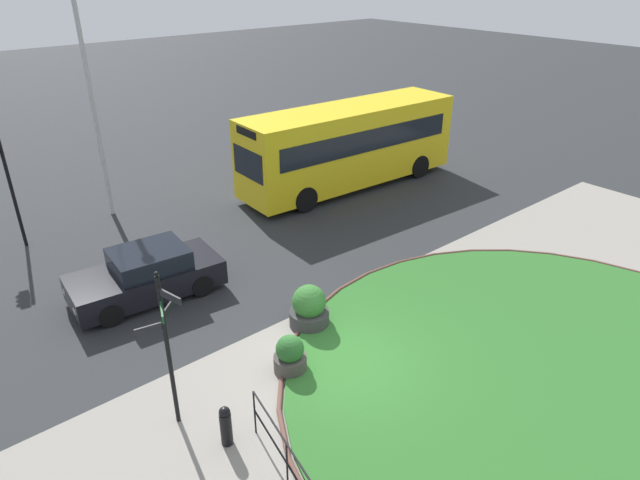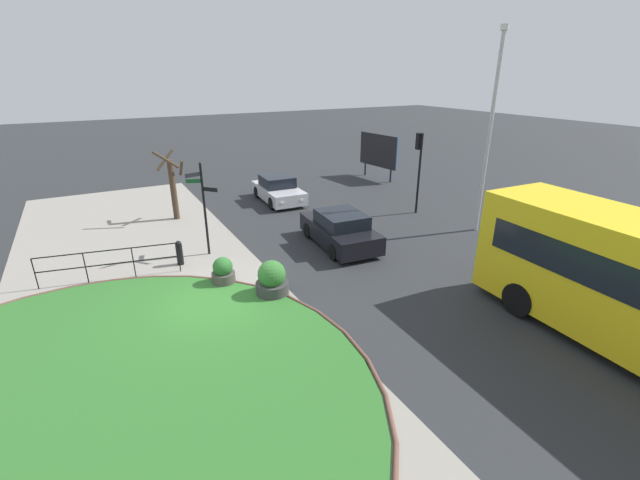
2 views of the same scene
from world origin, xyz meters
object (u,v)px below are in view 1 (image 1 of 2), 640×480
planter_near_signpost (290,356)px  planter_kerbside (309,308)px  traffic_light_near (0,165)px  bus_yellow (349,144)px  lamppost_tall (91,95)px  bollard_foreground (226,426)px  car_near_lane (147,275)px  signpost_directional (167,340)px

planter_near_signpost → planter_kerbside: bearing=37.3°
traffic_light_near → bus_yellow: bearing=174.0°
traffic_light_near → planter_near_signpost: 11.55m
traffic_light_near → lamppost_tall: size_ratio=0.47×
planter_near_signpost → bus_yellow: bearing=41.1°
lamppost_tall → planter_kerbside: size_ratio=7.02×
bollard_foreground → traffic_light_near: traffic_light_near is taller
bus_yellow → traffic_light_near: 12.62m
planter_near_signpost → car_near_lane: bearing=102.0°
bus_yellow → traffic_light_near: (-12.24, 2.89, 1.08)m
planter_near_signpost → planter_kerbside: size_ratio=0.82×
car_near_lane → bollard_foreground: bearing=84.1°
bollard_foreground → traffic_light_near: bearing=93.9°
lamppost_tall → planter_kerbside: lamppost_tall is taller
planter_kerbside → traffic_light_near: bearing=115.2°
bollard_foreground → lamppost_tall: 13.37m
car_near_lane → bus_yellow: bearing=-159.9°
planter_near_signpost → planter_kerbside: 1.87m
traffic_light_near → planter_near_signpost: traffic_light_near is taller
signpost_directional → bollard_foreground: bearing=-68.2°
car_near_lane → planter_kerbside: bearing=127.4°
bus_yellow → lamppost_tall: 9.91m
bus_yellow → signpost_directional: bearing=35.6°
signpost_directional → lamppost_tall: 11.97m
signpost_directional → lamppost_tall: bearing=74.9°
traffic_light_near → planter_near_signpost: (3.09, -10.86, -2.43)m
car_near_lane → traffic_light_near: 6.38m
lamppost_tall → planter_kerbside: 11.20m
traffic_light_near → planter_near_signpost: size_ratio=4.03×
car_near_lane → lamppost_tall: (1.41, 6.34, 3.80)m
car_near_lane → planter_kerbside: (2.59, -4.08, -0.14)m
bus_yellow → planter_near_signpost: 12.21m
car_near_lane → planter_near_signpost: 5.33m
signpost_directional → bollard_foreground: (0.47, -1.16, -1.62)m
bus_yellow → lamppost_tall: bearing=-19.5°
lamppost_tall → traffic_light_near: bearing=-168.5°
bollard_foreground → planter_kerbside: planter_kerbside is taller
bus_yellow → planter_near_signpost: bus_yellow is taller
traffic_light_near → bollard_foreground: bearing=101.1°
signpost_directional → lamppost_tall: lamppost_tall is taller
signpost_directional → bus_yellow: size_ratio=0.37×
planter_kerbside → bollard_foreground: bearing=-151.2°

